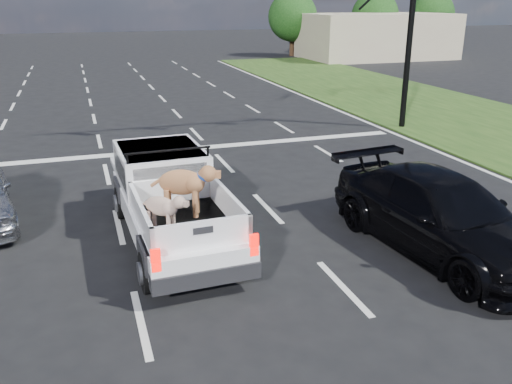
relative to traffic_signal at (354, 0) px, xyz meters
The scene contains 9 objects.
ground 13.58m from the traffic_signal, 124.43° to the right, with size 160.00×160.00×0.00m, color black.
road_markings 9.46m from the traffic_signal, 151.33° to the right, with size 17.75×60.00×0.01m.
traffic_signal is the anchor object (origin of this frame).
building_right 27.93m from the traffic_signal, 57.79° to the left, with size 12.00×7.00×3.60m, color #B4AA89.
tree_far_d 28.91m from the traffic_signal, 72.25° to the left, with size 4.20×4.20×5.40m.
tree_far_e 32.26m from the traffic_signal, 58.57° to the left, with size 4.20×4.20×5.40m.
tree_far_f 35.76m from the traffic_signal, 50.34° to the left, with size 4.20×4.20×5.40m.
pickup_truck 11.53m from the traffic_signal, 136.63° to the right, with size 2.09×5.20×1.93m.
black_coupe 10.92m from the traffic_signal, 107.06° to the right, with size 2.14×5.26×1.53m, color black.
Camera 1 is at (-2.32, -7.44, 4.77)m, focal length 38.00 mm.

